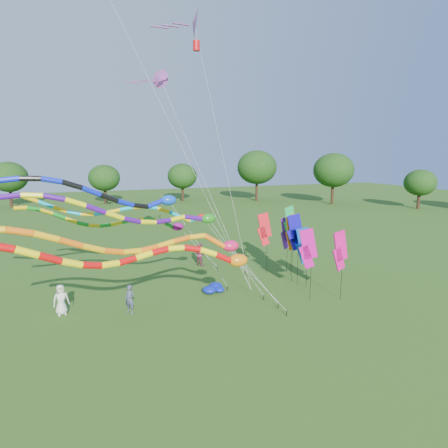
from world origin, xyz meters
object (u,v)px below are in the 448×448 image
object	(u,v)px
tube_kite_orange	(142,243)
person_b	(130,299)
person_a	(61,300)
blue_nylon_heap	(210,288)
person_c	(200,254)
tube_kite_red	(160,257)

from	to	relation	value
tube_kite_orange	person_b	size ratio (longest dim) A/B	9.30
person_a	person_b	distance (m)	3.72
blue_nylon_heap	person_c	distance (m)	6.00
blue_nylon_heap	person_c	size ratio (longest dim) A/B	0.90
blue_nylon_heap	person_b	size ratio (longest dim) A/B	1.00
tube_kite_orange	person_b	xyz separation A→B (m)	(-0.22, 3.81, -4.03)
tube_kite_orange	blue_nylon_heap	distance (m)	8.64
tube_kite_orange	blue_nylon_heap	xyz separation A→B (m)	(4.99, 5.34, -4.61)
tube_kite_red	blue_nylon_heap	size ratio (longest dim) A/B	8.49
blue_nylon_heap	person_c	xyz separation A→B (m)	(1.22, 5.84, 0.68)
person_b	tube_kite_red	bearing A→B (deg)	-30.30
tube_kite_red	person_c	bearing A→B (deg)	59.58
person_a	tube_kite_red	bearing A→B (deg)	-60.20
person_a	person_c	bearing A→B (deg)	21.29
tube_kite_orange	person_c	size ratio (longest dim) A/B	8.35
person_a	person_c	xyz separation A→B (m)	(9.96, 6.20, 0.05)
tube_kite_red	person_a	distance (m)	7.64
blue_nylon_heap	person_a	world-z (taller)	person_a
person_a	blue_nylon_heap	bearing A→B (deg)	-8.26
person_b	person_c	world-z (taller)	person_c
tube_kite_red	person_b	bearing A→B (deg)	98.09
person_c	tube_kite_red	bearing A→B (deg)	116.83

